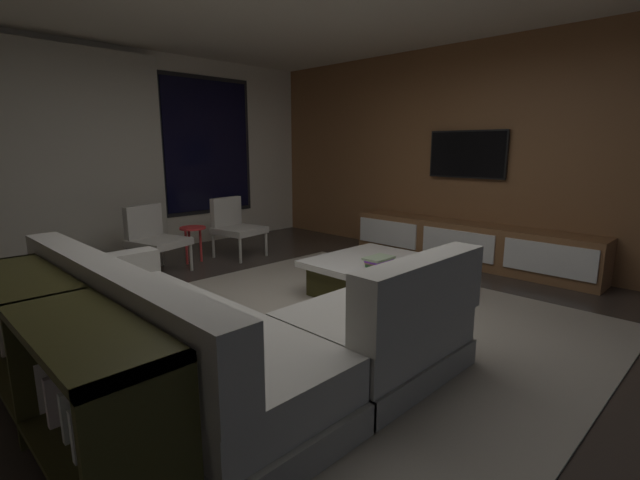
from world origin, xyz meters
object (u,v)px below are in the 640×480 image
coffee_table (379,278)px  media_console (469,245)px  accent_chair_by_curtain (153,235)px  console_table_behind_couch (54,358)px  side_stool (192,234)px  accent_chair_near_window (235,224)px  book_stack_on_coffee_table (380,262)px  sectional_couch (226,336)px  mounted_tv (467,154)px

coffee_table → media_console: 1.77m
accent_chair_by_curtain → media_console: 3.81m
media_console → console_table_behind_couch: bearing=-178.3°
side_stool → media_console: bearing=-46.6°
side_stool → accent_chair_by_curtain: bearing=-174.1°
accent_chair_near_window → accent_chair_by_curtain: (-1.12, 0.01, 0.00)m
side_stool → coffee_table: bearing=-76.2°
accent_chair_near_window → coffee_table: bearing=-89.6°
book_stack_on_coffee_table → console_table_behind_couch: (-2.70, -0.04, 0.01)m
accent_chair_by_curtain → console_table_behind_couch: accent_chair_by_curtain is taller
accent_chair_near_window → media_console: 3.03m
sectional_couch → accent_chair_by_curtain: size_ratio=3.21×
book_stack_on_coffee_table → side_stool: 2.64m
coffee_table → console_table_behind_couch: size_ratio=0.55×
accent_chair_near_window → console_table_behind_couch: (-2.85, -2.58, -0.02)m
sectional_couch → book_stack_on_coffee_table: size_ratio=9.07×
side_stool → mounted_tv: (2.55, -2.31, 0.98)m
coffee_table → book_stack_on_coffee_table: size_ratio=4.21×
coffee_table → accent_chair_by_curtain: (-1.14, 2.41, 0.25)m
book_stack_on_coffee_table → side_stool: bearing=99.4°
coffee_table → mounted_tv: size_ratio=1.14×
coffee_table → console_table_behind_couch: (-2.87, -0.19, 0.23)m
book_stack_on_coffee_table → sectional_couch: bearing=-174.4°
book_stack_on_coffee_table → accent_chair_by_curtain: (-0.96, 2.55, 0.03)m
coffee_table → side_stool: bearing=103.8°
accent_chair_by_curtain → media_console: accent_chair_by_curtain is taller
accent_chair_by_curtain → media_console: (2.90, -2.45, -0.18)m
sectional_couch → media_console: size_ratio=0.81×
accent_chair_near_window → console_table_behind_couch: 3.85m
accent_chair_near_window → side_stool: accent_chair_near_window is taller
accent_chair_by_curtain → side_stool: size_ratio=1.70×
sectional_couch → console_table_behind_couch: size_ratio=1.19×
side_stool → mounted_tv: mounted_tv is taller
media_console → side_stool: bearing=133.4°
accent_chair_near_window → sectional_couch: bearing=-125.6°
accent_chair_near_window → media_console: (1.78, -2.44, -0.18)m
media_console → coffee_table: bearing=178.5°
book_stack_on_coffee_table → accent_chair_by_curtain: accent_chair_by_curtain is taller
sectional_couch → side_stool: bearing=64.1°
book_stack_on_coffee_table → console_table_behind_couch: size_ratio=0.13×
sectional_couch → side_stool: size_ratio=5.43×
accent_chair_by_curtain → mounted_tv: 3.93m
book_stack_on_coffee_table → console_table_behind_couch: bearing=-179.1°
console_table_behind_couch → sectional_couch: bearing=-8.2°
media_console → console_table_behind_couch: 4.64m
book_stack_on_coffee_table → mounted_tv: bearing=7.9°
coffee_table → accent_chair_near_window: (-0.02, 2.39, 0.25)m
sectional_couch → mounted_tv: 4.07m
sectional_couch → book_stack_on_coffee_table: (1.78, 0.18, 0.12)m
accent_chair_by_curtain → side_stool: 0.54m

